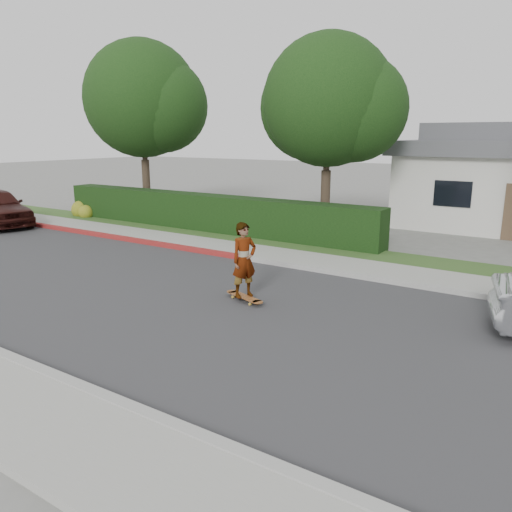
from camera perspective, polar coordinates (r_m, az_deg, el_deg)
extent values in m
plane|color=slate|center=(13.38, -15.31, -3.41)|extent=(120.00, 120.00, 0.00)
cube|color=#2D2D30|center=(13.38, -15.31, -3.39)|extent=(60.00, 8.00, 0.01)
cube|color=#9E9E99|center=(16.25, -4.53, 0.31)|extent=(60.00, 0.20, 0.15)
cube|color=maroon|center=(19.65, -16.17, 2.14)|extent=(12.00, 0.21, 0.15)
cube|color=gray|center=(16.96, -2.68, 0.84)|extent=(60.00, 1.60, 0.12)
cube|color=#2D4C1E|center=(18.25, 0.26, 1.75)|extent=(60.00, 1.60, 0.10)
cube|color=black|center=(20.34, -5.95, 4.91)|extent=(15.00, 1.00, 1.50)
sphere|color=#2D4C19|center=(25.27, -19.36, 5.00)|extent=(0.90, 0.90, 0.90)
sphere|color=#2D4C19|center=(24.69, -18.86, 4.73)|extent=(0.70, 0.70, 0.70)
cylinder|color=#33261C|center=(24.23, -12.39, 7.50)|extent=(0.36, 0.36, 2.70)
cylinder|color=#33261C|center=(24.11, -12.64, 12.28)|extent=(0.24, 0.24, 2.25)
sphere|color=black|center=(24.16, -12.90, 17.08)|extent=(5.20, 5.20, 5.20)
sphere|color=black|center=(25.00, -13.52, 16.47)|extent=(4.42, 4.42, 4.42)
sphere|color=black|center=(23.73, -10.74, 16.53)|extent=(4.16, 4.16, 4.16)
cylinder|color=#33261C|center=(19.40, 7.90, 5.95)|extent=(0.36, 0.36, 2.52)
cylinder|color=#33261C|center=(19.24, 8.09, 11.54)|extent=(0.24, 0.24, 2.10)
sphere|color=black|center=(19.27, 8.28, 17.16)|extent=(4.80, 4.80, 4.80)
sphere|color=black|center=(19.97, 6.60, 16.51)|extent=(4.08, 4.08, 4.08)
sphere|color=black|center=(19.16, 11.18, 16.17)|extent=(3.84, 3.84, 3.84)
cube|color=black|center=(20.92, 21.54, 6.63)|extent=(1.40, 0.06, 1.00)
cylinder|color=gold|center=(11.99, -2.67, -4.69)|extent=(0.08, 0.06, 0.07)
cylinder|color=gold|center=(12.09, -1.94, -4.52)|extent=(0.08, 0.06, 0.07)
cylinder|color=gold|center=(11.48, -0.69, -5.51)|extent=(0.08, 0.06, 0.07)
cylinder|color=gold|center=(11.59, 0.04, -5.32)|extent=(0.08, 0.06, 0.07)
cube|color=silver|center=(12.03, -2.30, -4.39)|extent=(0.11, 0.21, 0.03)
cube|color=silver|center=(11.52, -0.32, -5.19)|extent=(0.11, 0.21, 0.03)
cube|color=brown|center=(11.76, -1.34, -4.67)|extent=(1.03, 0.54, 0.02)
cylinder|color=brown|center=(12.15, -2.77, -4.09)|extent=(0.31, 0.31, 0.02)
cylinder|color=brown|center=(11.39, 0.20, -5.28)|extent=(0.31, 0.31, 0.02)
imported|color=white|center=(11.52, -1.36, -0.47)|extent=(0.63, 0.75, 1.76)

